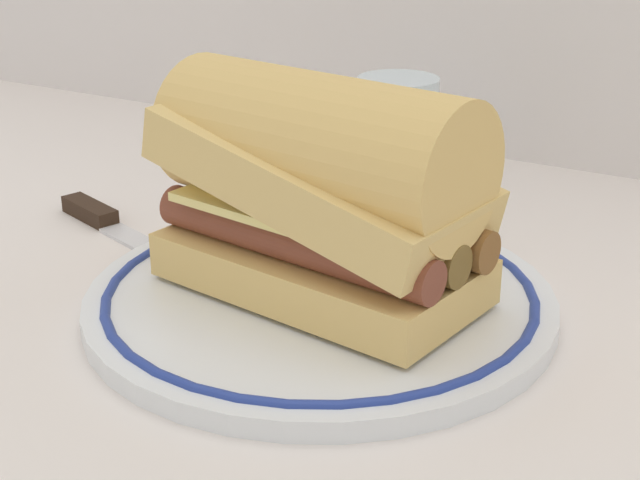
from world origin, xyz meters
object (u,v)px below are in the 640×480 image
(plate, at_px, (320,299))
(butter_knife, at_px, (113,225))
(sausage_sandwich, at_px, (320,186))
(drinking_glass, at_px, (397,142))

(plate, bearing_deg, butter_knife, 168.72)
(plate, relative_size, sausage_sandwich, 1.39)
(sausage_sandwich, bearing_deg, butter_knife, 177.47)
(drinking_glass, bearing_deg, plate, -75.90)
(drinking_glass, bearing_deg, sausage_sandwich, -75.90)
(plate, height_order, sausage_sandwich, sausage_sandwich)
(plate, bearing_deg, drinking_glass, 104.10)
(drinking_glass, relative_size, butter_knife, 0.62)
(sausage_sandwich, relative_size, butter_knife, 1.38)
(plate, relative_size, butter_knife, 1.91)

